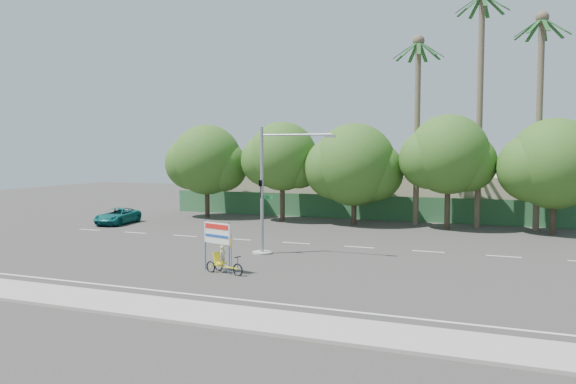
% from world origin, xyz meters
% --- Properties ---
extents(ground, '(120.00, 120.00, 0.00)m').
position_xyz_m(ground, '(0.00, 0.00, 0.00)').
color(ground, '#33302D').
rests_on(ground, ground).
extents(sidewalk_near, '(50.00, 2.40, 0.12)m').
position_xyz_m(sidewalk_near, '(0.00, -7.50, 0.06)').
color(sidewalk_near, gray).
rests_on(sidewalk_near, ground).
extents(fence, '(38.00, 0.08, 2.00)m').
position_xyz_m(fence, '(0.00, 21.50, 1.00)').
color(fence, '#336B3D').
rests_on(fence, ground).
extents(building_left, '(12.00, 8.00, 4.00)m').
position_xyz_m(building_left, '(-10.00, 26.00, 2.00)').
color(building_left, beige).
rests_on(building_left, ground).
extents(building_right, '(14.00, 8.00, 3.60)m').
position_xyz_m(building_right, '(8.00, 26.00, 1.80)').
color(building_right, beige).
rests_on(building_right, ground).
extents(tree_far_left, '(7.14, 6.00, 7.96)m').
position_xyz_m(tree_far_left, '(-14.05, 18.00, 4.76)').
color(tree_far_left, '#473828').
rests_on(tree_far_left, ground).
extents(tree_left, '(6.66, 5.60, 8.07)m').
position_xyz_m(tree_left, '(-7.05, 18.00, 5.06)').
color(tree_left, '#473828').
rests_on(tree_left, ground).
extents(tree_center, '(7.62, 6.40, 7.85)m').
position_xyz_m(tree_center, '(-1.05, 18.00, 4.47)').
color(tree_center, '#473828').
rests_on(tree_center, ground).
extents(tree_right, '(6.90, 5.80, 8.36)m').
position_xyz_m(tree_right, '(5.95, 18.00, 5.24)').
color(tree_right, '#473828').
rests_on(tree_right, ground).
extents(tree_far_right, '(7.38, 6.20, 7.94)m').
position_xyz_m(tree_far_right, '(12.95, 18.00, 4.64)').
color(tree_far_right, '#473828').
rests_on(tree_far_right, ground).
extents(palm_tall, '(3.73, 3.79, 17.45)m').
position_xyz_m(palm_tall, '(8.00, 19.50, 10.46)').
color(palm_tall, '#70604C').
rests_on(palm_tall, ground).
extents(palm_mid, '(3.73, 3.79, 15.45)m').
position_xyz_m(palm_mid, '(12.00, 19.50, 9.40)').
color(palm_mid, '#70604C').
rests_on(palm_mid, ground).
extents(palm_short, '(3.73, 3.79, 14.45)m').
position_xyz_m(palm_short, '(3.50, 19.50, 8.86)').
color(palm_short, '#70604C').
rests_on(palm_short, ground).
extents(traffic_signal, '(4.72, 1.10, 7.00)m').
position_xyz_m(traffic_signal, '(-2.20, 3.98, 2.92)').
color(traffic_signal, gray).
rests_on(traffic_signal, ground).
extents(trike_billboard, '(2.40, 1.01, 2.45)m').
position_xyz_m(trike_billboard, '(-2.28, -1.20, 0.99)').
color(trike_billboard, black).
rests_on(trike_billboard, ground).
extents(pickup_truck, '(2.62, 4.67, 1.23)m').
position_xyz_m(pickup_truck, '(-18.27, 11.46, 0.62)').
color(pickup_truck, '#0E6262').
rests_on(pickup_truck, ground).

